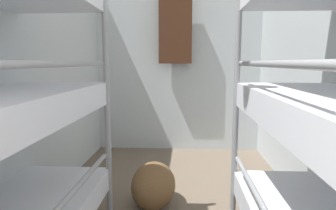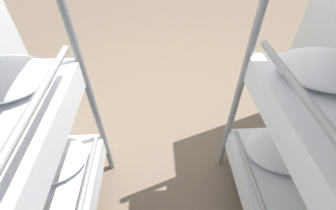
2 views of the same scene
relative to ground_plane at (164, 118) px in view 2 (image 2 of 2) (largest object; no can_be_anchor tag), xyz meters
The scene contains 1 object.
ground_plane is the anchor object (origin of this frame).
Camera 2 is at (0.04, 1.69, 1.77)m, focal length 24.00 mm.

